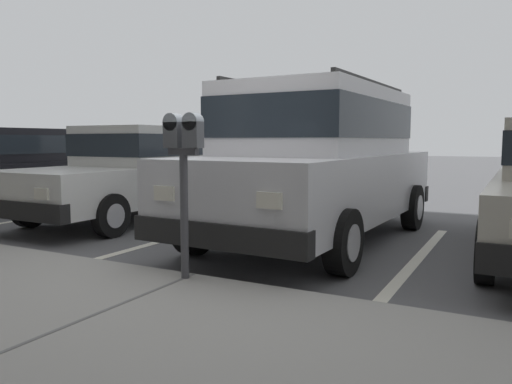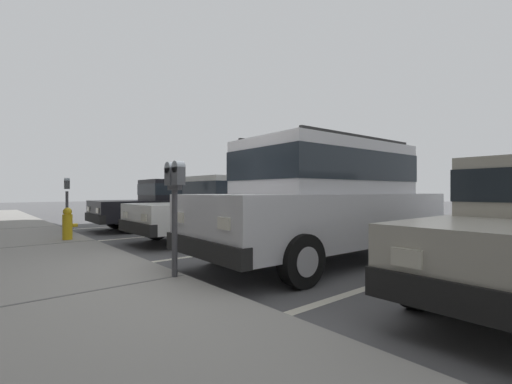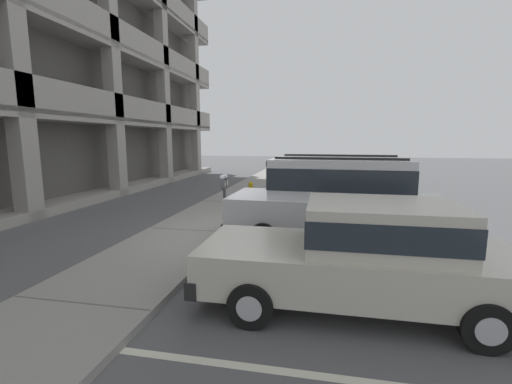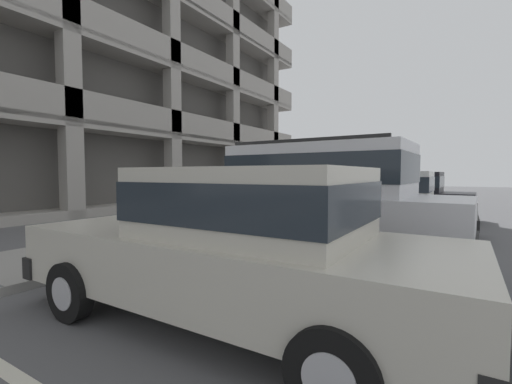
% 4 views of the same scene
% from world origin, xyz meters
% --- Properties ---
extents(ground_plane, '(80.00, 80.00, 0.10)m').
position_xyz_m(ground_plane, '(0.00, 0.00, -0.05)').
color(ground_plane, '#565659').
extents(sidewalk, '(40.00, 2.20, 0.12)m').
position_xyz_m(sidewalk, '(0.00, 1.30, 0.06)').
color(sidewalk, gray).
rests_on(sidewalk, ground_plane).
extents(parking_stall_lines, '(12.69, 4.80, 0.01)m').
position_xyz_m(parking_stall_lines, '(1.57, -1.40, 0.00)').
color(parking_stall_lines, silver).
rests_on(parking_stall_lines, ground_plane).
extents(silver_suv, '(2.14, 4.84, 2.03)m').
position_xyz_m(silver_suv, '(-0.20, -2.31, 1.09)').
color(silver_suv, silver).
rests_on(silver_suv, ground_plane).
extents(red_sedan, '(1.86, 4.49, 1.54)m').
position_xyz_m(red_sedan, '(-3.12, -2.62, 0.82)').
color(red_sedan, beige).
rests_on(red_sedan, ground_plane).
extents(dark_hatchback, '(1.86, 4.49, 1.54)m').
position_xyz_m(dark_hatchback, '(3.15, -2.64, 0.82)').
color(dark_hatchback, silver).
rests_on(dark_hatchback, ground_plane).
extents(blue_coupe, '(1.95, 4.54, 1.54)m').
position_xyz_m(blue_coupe, '(6.34, -2.68, 0.82)').
color(blue_coupe, black).
rests_on(blue_coupe, ground_plane).
extents(parking_meter_near, '(0.35, 0.12, 1.42)m').
position_xyz_m(parking_meter_near, '(-0.00, 0.35, 1.18)').
color(parking_meter_near, '#47474C').
rests_on(parking_meter_near, sidewalk).
extents(parking_meter_far, '(0.15, 0.12, 1.41)m').
position_xyz_m(parking_meter_far, '(6.28, 0.31, 1.05)').
color(parking_meter_far, '#47474C').
rests_on(parking_meter_far, sidewalk).
extents(fire_hydrant, '(0.30, 0.30, 0.70)m').
position_xyz_m(fire_hydrant, '(4.50, 0.65, 0.46)').
color(fire_hydrant, gold).
rests_on(fire_hydrant, sidewalk).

